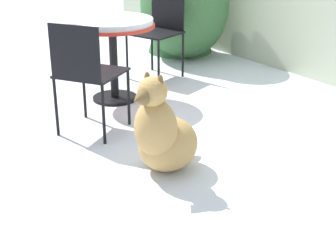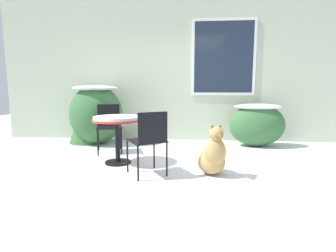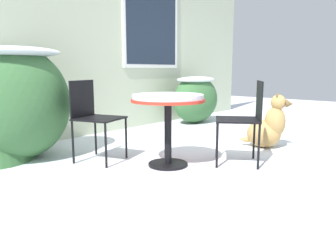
# 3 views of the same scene
# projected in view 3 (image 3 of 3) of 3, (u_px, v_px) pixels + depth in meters

# --- Properties ---
(ground_plane) EXTENTS (16.00, 16.00, 0.00)m
(ground_plane) POSITION_uv_depth(u_px,v_px,m) (221.00, 154.00, 3.94)
(ground_plane) COLOR silver
(house_wall) EXTENTS (8.00, 0.10, 3.32)m
(house_wall) POSITION_uv_depth(u_px,v_px,m) (105.00, 26.00, 5.12)
(house_wall) COLOR #B2BC9E
(house_wall) RESTS_ON ground_plane
(shrub_left) EXTENTS (1.14, 0.98, 1.25)m
(shrub_left) POSITION_uv_depth(u_px,v_px,m) (19.00, 101.00, 3.64)
(shrub_left) COLOR #386638
(shrub_left) RESTS_ON ground_plane
(shrub_middle) EXTENTS (1.12, 0.64, 0.88)m
(shrub_middle) POSITION_uv_depth(u_px,v_px,m) (196.00, 98.00, 6.22)
(shrub_middle) COLOR #386638
(shrub_middle) RESTS_ON ground_plane
(patio_table) EXTENTS (0.76, 0.76, 0.75)m
(patio_table) POSITION_uv_depth(u_px,v_px,m) (168.00, 106.00, 3.37)
(patio_table) COLOR black
(patio_table) RESTS_ON ground_plane
(patio_chair_near_table) EXTENTS (0.57, 0.57, 0.89)m
(patio_chair_near_table) POSITION_uv_depth(u_px,v_px,m) (94.00, 115.00, 3.60)
(patio_chair_near_table) COLOR black
(patio_chair_near_table) RESTS_ON ground_plane
(patio_chair_far_side) EXTENTS (0.62, 0.62, 0.89)m
(patio_chair_far_side) POSITION_uv_depth(u_px,v_px,m) (245.00, 116.00, 3.47)
(patio_chair_far_side) COLOR black
(patio_chair_far_side) RESTS_ON ground_plane
(dog) EXTENTS (0.49, 0.64, 0.71)m
(dog) POSITION_uv_depth(u_px,v_px,m) (268.00, 128.00, 4.23)
(dog) COLOR tan
(dog) RESTS_ON ground_plane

